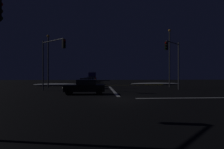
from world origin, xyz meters
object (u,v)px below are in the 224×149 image
(sedan_green, at_px, (91,81))
(box_truck, at_px, (92,76))
(streetlamp_left_near, at_px, (48,57))
(traffic_signal_ne, at_px, (174,56))
(sedan_red, at_px, (93,79))
(streetlamp_right_near, at_px, (170,54))
(sedan_black_crossing, at_px, (85,87))
(sedan_silver, at_px, (91,80))
(traffic_signal_nw, at_px, (51,55))
(sedan_gray, at_px, (86,83))
(sedan_orange, at_px, (91,79))
(sedan_blue, at_px, (89,82))

(sedan_green, xyz_separation_m, box_truck, (-0.51, 26.38, 0.91))
(box_truck, bearing_deg, streetlamp_left_near, -99.19)
(box_truck, xyz_separation_m, traffic_signal_ne, (12.22, -42.65, 2.82))
(sedan_red, xyz_separation_m, streetlamp_right_near, (13.63, -28.35, 4.76))
(sedan_black_crossing, xyz_separation_m, streetlamp_left_near, (-6.64, 10.66, 4.13))
(sedan_silver, xyz_separation_m, box_truck, (-0.24, 19.71, 0.91))
(traffic_signal_nw, distance_m, streetlamp_right_near, 19.06)
(sedan_red, height_order, box_truck, box_truck)
(sedan_gray, relative_size, sedan_silver, 1.00)
(sedan_green, xyz_separation_m, sedan_red, (-0.07, 18.43, 0.00))
(sedan_black_crossing, distance_m, streetlamp_left_near, 13.22)
(streetlamp_left_near, relative_size, streetlamp_right_near, 0.87)
(sedan_green, height_order, streetlamp_left_near, streetlamp_left_near)
(sedan_black_crossing, distance_m, streetlamp_right_near, 17.70)
(sedan_gray, relative_size, traffic_signal_nw, 0.65)
(box_truck, height_order, traffic_signal_ne, traffic_signal_ne)
(sedan_black_crossing, bearing_deg, sedan_gray, 93.36)
(box_truck, distance_m, traffic_signal_ne, 44.46)
(sedan_orange, distance_m, streetlamp_left_near, 23.66)
(sedan_orange, bearing_deg, traffic_signal_ne, -67.20)
(sedan_silver, relative_size, streetlamp_left_near, 0.51)
(sedan_silver, distance_m, traffic_signal_nw, 23.83)
(sedan_gray, height_order, sedan_green, same)
(sedan_red, relative_size, box_truck, 0.52)
(sedan_black_crossing, bearing_deg, sedan_green, 90.72)
(sedan_green, height_order, sedan_black_crossing, same)
(sedan_silver, bearing_deg, sedan_red, 89.02)
(traffic_signal_nw, relative_size, streetlamp_left_near, 0.78)
(sedan_green, bearing_deg, sedan_red, 90.21)
(sedan_green, distance_m, sedan_orange, 12.61)
(sedan_silver, relative_size, box_truck, 0.52)
(sedan_silver, bearing_deg, sedan_orange, 91.55)
(sedan_gray, xyz_separation_m, sedan_orange, (-0.22, 25.13, 0.00))
(sedan_red, bearing_deg, sedan_black_crossing, -89.52)
(sedan_blue, distance_m, box_truck, 33.00)
(sedan_silver, bearing_deg, sedan_black_crossing, -88.89)
(sedan_orange, xyz_separation_m, traffic_signal_nw, (-3.86, -29.11, 3.79))
(traffic_signal_ne, height_order, streetlamp_right_near, streetlamp_right_near)
(sedan_black_crossing, distance_m, traffic_signal_nw, 7.19)
(sedan_blue, distance_m, sedan_silver, 13.28)
(streetlamp_left_near, bearing_deg, streetlamp_right_near, 0.00)
(sedan_blue, xyz_separation_m, streetlamp_left_near, (-6.33, -3.31, 4.13))
(streetlamp_left_near, bearing_deg, sedan_gray, -22.89)
(sedan_orange, distance_m, sedan_red, 5.84)
(sedan_gray, height_order, traffic_signal_ne, traffic_signal_ne)
(sedan_gray, distance_m, streetlamp_left_near, 7.86)
(sedan_blue, height_order, streetlamp_left_near, streetlamp_left_near)
(sedan_red, distance_m, streetlamp_left_near, 29.34)
(sedan_blue, relative_size, sedan_orange, 1.00)
(box_truck, relative_size, streetlamp_right_near, 0.85)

